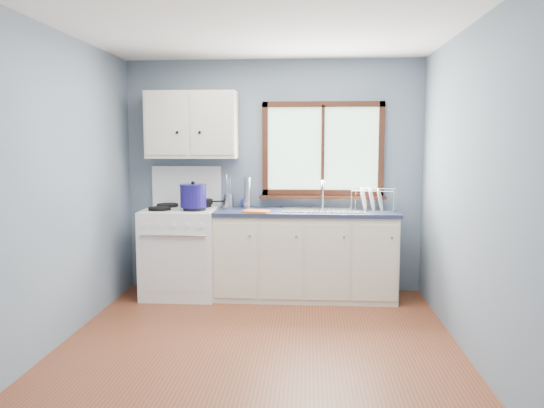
# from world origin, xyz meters

# --- Properties ---
(floor) EXTENTS (3.20, 3.60, 0.02)m
(floor) POSITION_xyz_m (0.00, 0.00, -0.01)
(floor) COLOR brown
(floor) RESTS_ON ground
(ceiling) EXTENTS (3.20, 3.60, 0.02)m
(ceiling) POSITION_xyz_m (0.00, 0.00, 2.51)
(ceiling) COLOR white
(ceiling) RESTS_ON wall_back
(wall_back) EXTENTS (3.20, 0.02, 2.50)m
(wall_back) POSITION_xyz_m (0.00, 1.81, 1.25)
(wall_back) COLOR slate
(wall_back) RESTS_ON ground
(wall_front) EXTENTS (3.20, 0.02, 2.50)m
(wall_front) POSITION_xyz_m (0.00, -1.81, 1.25)
(wall_front) COLOR slate
(wall_front) RESTS_ON ground
(wall_left) EXTENTS (0.02, 3.60, 2.50)m
(wall_left) POSITION_xyz_m (-1.61, 0.00, 1.25)
(wall_left) COLOR slate
(wall_left) RESTS_ON ground
(wall_right) EXTENTS (0.02, 3.60, 2.50)m
(wall_right) POSITION_xyz_m (1.61, 0.00, 1.25)
(wall_right) COLOR slate
(wall_right) RESTS_ON ground
(gas_range) EXTENTS (0.76, 0.69, 1.36)m
(gas_range) POSITION_xyz_m (-0.95, 1.47, 0.49)
(gas_range) COLOR white
(gas_range) RESTS_ON floor
(base_cabinets) EXTENTS (1.85, 0.60, 0.88)m
(base_cabinets) POSITION_xyz_m (0.36, 1.49, 0.41)
(base_cabinets) COLOR beige
(base_cabinets) RESTS_ON floor
(countertop) EXTENTS (1.89, 0.64, 0.04)m
(countertop) POSITION_xyz_m (0.36, 1.49, 0.90)
(countertop) COLOR #1B2239
(countertop) RESTS_ON base_cabinets
(sink) EXTENTS (0.84, 0.46, 0.44)m
(sink) POSITION_xyz_m (0.54, 1.49, 0.86)
(sink) COLOR silver
(sink) RESTS_ON countertop
(window) EXTENTS (1.36, 0.10, 1.03)m
(window) POSITION_xyz_m (0.54, 1.77, 1.48)
(window) COLOR #9EC6A8
(window) RESTS_ON wall_back
(upper_cabinets) EXTENTS (0.95, 0.35, 0.70)m
(upper_cabinets) POSITION_xyz_m (-0.85, 1.63, 1.80)
(upper_cabinets) COLOR beige
(upper_cabinets) RESTS_ON wall_back
(skillet) EXTENTS (0.40, 0.30, 0.05)m
(skillet) POSITION_xyz_m (-0.76, 1.63, 0.98)
(skillet) COLOR black
(skillet) RESTS_ON gas_range
(stockpot) EXTENTS (0.33, 0.33, 0.27)m
(stockpot) POSITION_xyz_m (-0.78, 1.33, 1.08)
(stockpot) COLOR #170F5D
(stockpot) RESTS_ON gas_range
(utensil_crock) EXTENTS (0.12, 0.12, 0.37)m
(utensil_crock) POSITION_xyz_m (-0.47, 1.65, 1.00)
(utensil_crock) COLOR silver
(utensil_crock) RESTS_ON countertop
(thermos) EXTENTS (0.08, 0.08, 0.33)m
(thermos) POSITION_xyz_m (-0.27, 1.61, 1.09)
(thermos) COLOR silver
(thermos) RESTS_ON countertop
(soap_bottle) EXTENTS (0.11, 0.11, 0.25)m
(soap_bottle) POSITION_xyz_m (-0.31, 1.72, 1.05)
(soap_bottle) COLOR #242EA6
(soap_bottle) RESTS_ON countertop
(dish_towel) EXTENTS (0.29, 0.24, 0.02)m
(dish_towel) POSITION_xyz_m (-0.13, 1.29, 0.93)
(dish_towel) COLOR orange
(dish_towel) RESTS_ON countertop
(dish_rack) EXTENTS (0.51, 0.43, 0.23)m
(dish_rack) POSITION_xyz_m (1.05, 1.55, 0.98)
(dish_rack) COLOR silver
(dish_rack) RESTS_ON countertop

